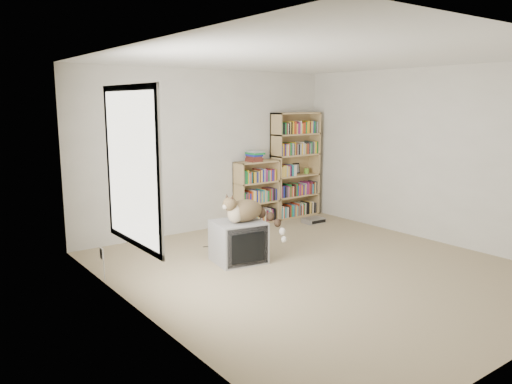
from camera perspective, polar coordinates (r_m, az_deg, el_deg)
floor at (r=6.18m, az=7.05°, el=-8.72°), size 4.50×5.00×0.01m
wall_back at (r=7.88m, az=-5.45°, el=4.72°), size 4.50×0.02×2.50m
wall_left at (r=4.64m, az=-13.12°, el=0.68°), size 0.02×5.00×2.50m
wall_right at (r=7.63m, az=19.60°, el=3.99°), size 0.02×5.00×2.50m
ceiling at (r=5.87m, az=7.60°, el=15.03°), size 4.50×5.00×0.02m
window at (r=4.81m, az=-14.02°, el=2.77°), size 0.02×1.22×1.52m
crt_tv at (r=6.34m, az=-2.05°, el=-5.69°), size 0.68×0.63×0.52m
cat at (r=6.26m, az=-0.68°, el=-2.45°), size 0.77×0.55×0.61m
bookcase_tall at (r=8.80m, az=4.45°, el=2.79°), size 0.91×0.30×1.83m
bookcase_short at (r=8.32m, az=-0.00°, el=-0.27°), size 0.76×0.30×1.04m
book_stack at (r=8.16m, az=-0.17°, el=4.12°), size 0.21×0.28×0.18m
green_mug at (r=8.96m, az=5.74°, el=2.43°), size 0.09×0.09×0.10m
framed_print at (r=8.93m, az=4.62°, el=2.71°), size 0.14×0.05×0.19m
dvd_player at (r=8.46m, az=6.58°, el=-3.24°), size 0.36×0.26×0.08m
wall_outlet at (r=5.91m, az=-17.23°, el=-6.74°), size 0.01×0.08×0.13m
floor_cables at (r=7.24m, az=-2.57°, el=-5.79°), size 1.20×0.70×0.01m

